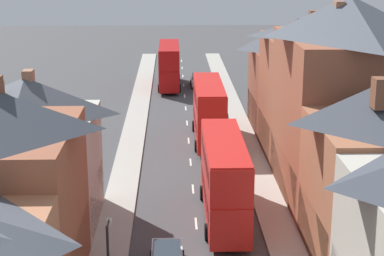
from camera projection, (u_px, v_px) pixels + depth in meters
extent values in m
cube|color=#A8A399|center=(129.00, 154.00, 53.87)|extent=(2.20, 104.00, 0.14)
cube|color=#A8A399|center=(250.00, 153.00, 54.18)|extent=(2.20, 104.00, 0.14)
cube|color=silver|center=(196.00, 223.00, 40.58)|extent=(0.14, 1.80, 0.01)
cube|color=silver|center=(193.00, 189.00, 46.35)|extent=(0.14, 1.80, 0.01)
cube|color=silver|center=(191.00, 162.00, 52.12)|extent=(0.14, 1.80, 0.01)
cube|color=silver|center=(189.00, 141.00, 57.89)|extent=(0.14, 1.80, 0.01)
cube|color=silver|center=(187.00, 123.00, 63.66)|extent=(0.14, 1.80, 0.01)
cube|color=silver|center=(186.00, 108.00, 69.42)|extent=(0.14, 1.80, 0.01)
cube|color=silver|center=(185.00, 96.00, 75.19)|extent=(0.14, 1.80, 0.01)
cube|color=silver|center=(184.00, 85.00, 80.96)|extent=(0.14, 1.80, 0.01)
cube|color=silver|center=(183.00, 76.00, 86.73)|extent=(0.14, 1.80, 0.01)
cube|color=silver|center=(182.00, 68.00, 92.50)|extent=(0.14, 1.80, 0.01)
cube|color=silver|center=(181.00, 61.00, 98.27)|extent=(0.14, 1.80, 0.01)
cube|color=#BCB7A8|center=(31.00, 170.00, 39.62)|extent=(8.00, 7.52, 7.13)
cube|color=black|center=(97.00, 199.00, 40.27)|extent=(0.12, 6.92, 3.20)
pyramid|color=#474C56|center=(26.00, 96.00, 38.33)|extent=(8.00, 7.52, 2.28)
cube|color=#99664C|center=(29.00, 83.00, 38.39)|extent=(0.60, 0.90, 1.53)
cube|color=black|center=(312.00, 233.00, 35.55)|extent=(0.12, 7.57, 3.20)
cube|color=brown|center=(379.00, 93.00, 31.79)|extent=(0.60, 0.90, 1.55)
cube|color=#935138|center=(342.00, 117.00, 44.00)|extent=(8.00, 11.38, 11.18)
cube|color=black|center=(283.00, 173.00, 44.97)|extent=(0.12, 10.47, 3.20)
pyramid|color=#474C56|center=(349.00, 16.00, 42.11)|extent=(8.00, 11.38, 2.67)
cube|color=#99664C|center=(339.00, 9.00, 41.57)|extent=(0.60, 0.90, 0.99)
cube|color=#935138|center=(312.00, 95.00, 53.33)|extent=(8.00, 7.65, 9.91)
cube|color=black|center=(264.00, 135.00, 54.12)|extent=(0.12, 7.04, 3.20)
pyramid|color=#474C56|center=(316.00, 25.00, 51.73)|extent=(8.00, 7.65, 1.74)
cube|color=brown|center=(313.00, 19.00, 50.40)|extent=(0.60, 0.90, 1.28)
cube|color=brown|center=(294.00, 89.00, 61.09)|extent=(8.00, 7.85, 7.58)
cube|color=black|center=(253.00, 112.00, 61.57)|extent=(0.12, 7.22, 3.20)
pyramid|color=#474C56|center=(297.00, 34.00, 59.66)|extent=(8.00, 7.85, 2.92)
cube|color=brown|center=(305.00, 27.00, 61.25)|extent=(0.60, 0.90, 0.92)
cube|color=brown|center=(293.00, 28.00, 59.24)|extent=(0.60, 0.90, 1.17)
cube|color=red|center=(209.00, 123.00, 57.32)|extent=(2.44, 10.80, 2.50)
cube|color=red|center=(209.00, 97.00, 56.66)|extent=(2.44, 10.58, 2.30)
cube|color=red|center=(209.00, 84.00, 56.33)|extent=(2.39, 10.37, 0.10)
cube|color=#28333D|center=(206.00, 107.00, 62.41)|extent=(2.20, 0.10, 1.20)
cube|color=#28333D|center=(206.00, 84.00, 61.78)|extent=(2.20, 0.10, 1.10)
cube|color=#28333D|center=(195.00, 121.00, 57.21)|extent=(0.06, 9.18, 0.90)
cube|color=#28333D|center=(196.00, 96.00, 56.60)|extent=(0.06, 9.18, 0.90)
cube|color=yellow|center=(206.00, 76.00, 61.56)|extent=(1.34, 0.08, 0.32)
cylinder|color=black|center=(194.00, 126.00, 60.81)|extent=(0.30, 1.00, 1.00)
cylinder|color=black|center=(219.00, 126.00, 60.89)|extent=(0.30, 1.00, 1.00)
cylinder|color=black|center=(196.00, 146.00, 54.74)|extent=(0.30, 1.00, 1.00)
cylinder|color=black|center=(225.00, 145.00, 54.81)|extent=(0.30, 1.00, 1.00)
cube|color=red|center=(224.00, 195.00, 40.82)|extent=(2.44, 10.80, 2.50)
cube|color=red|center=(224.00, 159.00, 40.16)|extent=(2.44, 10.58, 2.30)
cube|color=red|center=(225.00, 141.00, 39.84)|extent=(2.39, 10.37, 0.10)
cube|color=#28333D|center=(218.00, 165.00, 45.91)|extent=(2.20, 0.10, 1.20)
cube|color=#28333D|center=(218.00, 134.00, 45.28)|extent=(2.20, 0.10, 1.10)
cube|color=#28333D|center=(205.00, 192.00, 40.72)|extent=(0.06, 9.18, 0.90)
cube|color=#28333D|center=(206.00, 158.00, 40.10)|extent=(0.06, 9.18, 0.90)
cube|color=yellow|center=(219.00, 123.00, 45.06)|extent=(1.34, 0.08, 0.32)
cylinder|color=black|center=(202.00, 193.00, 44.32)|extent=(0.30, 1.00, 1.00)
cylinder|color=black|center=(237.00, 192.00, 44.39)|extent=(0.30, 1.00, 1.00)
cylinder|color=black|center=(207.00, 232.00, 38.24)|extent=(0.30, 1.00, 1.00)
cylinder|color=black|center=(248.00, 231.00, 38.32)|extent=(0.30, 1.00, 1.00)
cube|color=#B70F0F|center=(169.00, 74.00, 79.47)|extent=(2.44, 10.80, 2.50)
cube|color=#B70F0F|center=(169.00, 55.00, 78.82)|extent=(2.44, 10.58, 2.30)
cube|color=#B70F0F|center=(169.00, 45.00, 78.49)|extent=(2.39, 10.37, 0.10)
cube|color=#28333D|center=(169.00, 65.00, 84.56)|extent=(2.20, 0.10, 1.20)
cube|color=#28333D|center=(169.00, 47.00, 83.94)|extent=(2.20, 0.10, 1.10)
cube|color=#28333D|center=(160.00, 72.00, 79.37)|extent=(0.06, 9.18, 0.90)
cube|color=#28333D|center=(159.00, 54.00, 78.76)|extent=(0.06, 9.18, 0.90)
cube|color=yellow|center=(169.00, 41.00, 83.72)|extent=(1.34, 0.08, 0.32)
cylinder|color=black|center=(160.00, 78.00, 82.97)|extent=(0.30, 1.00, 1.00)
cylinder|color=black|center=(179.00, 78.00, 83.04)|extent=(0.30, 1.00, 1.00)
cylinder|color=black|center=(159.00, 88.00, 76.90)|extent=(0.30, 1.00, 1.00)
cylinder|color=black|center=(179.00, 88.00, 76.97)|extent=(0.30, 1.00, 1.00)
cube|color=#4C515B|center=(220.00, 122.00, 61.64)|extent=(1.70, 3.93, 0.72)
cube|color=#28333D|center=(220.00, 115.00, 61.27)|extent=(1.46, 1.97, 0.60)
cylinder|color=black|center=(210.00, 122.00, 62.88)|extent=(0.20, 0.62, 0.62)
cylinder|color=black|center=(227.00, 122.00, 62.93)|extent=(0.20, 0.62, 0.62)
cylinder|color=black|center=(212.00, 129.00, 60.54)|extent=(0.20, 0.62, 0.62)
cylinder|color=black|center=(230.00, 129.00, 60.59)|extent=(0.20, 0.62, 0.62)
cube|color=#28333D|center=(167.00, 254.00, 33.84)|extent=(1.46, 2.29, 0.60)
cylinder|color=black|center=(152.00, 256.00, 35.66)|extent=(0.20, 0.62, 0.62)
cylinder|color=black|center=(182.00, 256.00, 35.71)|extent=(0.20, 0.62, 0.62)
cube|color=navy|center=(210.00, 86.00, 77.15)|extent=(1.70, 4.46, 0.72)
cube|color=#28333D|center=(210.00, 81.00, 76.75)|extent=(1.46, 2.23, 0.60)
cylinder|color=black|center=(202.00, 87.00, 78.55)|extent=(0.20, 0.62, 0.62)
cylinder|color=black|center=(216.00, 87.00, 78.60)|extent=(0.20, 0.62, 0.62)
cylinder|color=black|center=(203.00, 92.00, 75.89)|extent=(0.20, 0.62, 0.62)
cylinder|color=black|center=(218.00, 92.00, 75.94)|extent=(0.20, 0.62, 0.62)
cube|color=silver|center=(198.00, 81.00, 80.14)|extent=(1.70, 3.88, 0.72)
cube|color=#28333D|center=(198.00, 76.00, 79.77)|extent=(1.46, 1.94, 0.60)
cylinder|color=black|center=(191.00, 82.00, 81.37)|extent=(0.20, 0.62, 0.62)
cylinder|color=black|center=(204.00, 82.00, 81.42)|extent=(0.20, 0.62, 0.62)
cylinder|color=black|center=(192.00, 86.00, 79.06)|extent=(0.20, 0.62, 0.62)
cylinder|color=black|center=(205.00, 86.00, 79.11)|extent=(0.20, 0.62, 0.62)
cube|color=black|center=(226.00, 145.00, 54.27)|extent=(1.70, 4.18, 0.78)
cube|color=#28333D|center=(227.00, 138.00, 53.88)|extent=(1.46, 2.09, 0.60)
cylinder|color=black|center=(215.00, 145.00, 55.60)|extent=(0.20, 0.62, 0.62)
cylinder|color=black|center=(235.00, 145.00, 55.65)|extent=(0.20, 0.62, 0.62)
cylinder|color=black|center=(217.00, 154.00, 53.10)|extent=(0.20, 0.62, 0.62)
cylinder|color=black|center=(238.00, 154.00, 53.15)|extent=(0.20, 0.62, 0.62)
cylinder|color=black|center=(108.00, 224.00, 27.58)|extent=(0.08, 0.90, 0.08)
cube|color=beige|center=(109.00, 221.00, 28.03)|extent=(0.20, 0.32, 0.20)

